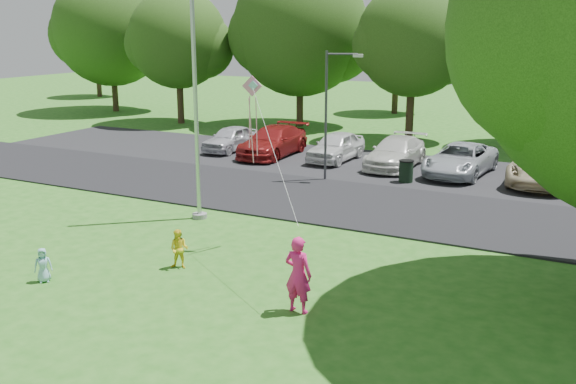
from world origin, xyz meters
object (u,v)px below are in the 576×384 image
at_px(trash_can, 406,172).
at_px(child_yellow, 179,249).
at_px(flagpole, 195,95).
at_px(kite, 253,104).
at_px(street_lamp, 331,104).
at_px(woman, 298,275).
at_px(child_blue, 43,265).

xyz_separation_m(trash_can, child_yellow, (-2.57, -12.10, 0.05)).
xyz_separation_m(flagpole, kite, (3.16, -1.73, 0.05)).
bearing_deg(street_lamp, kite, -99.26).
bearing_deg(trash_can, flagpole, -120.76).
bearing_deg(child_yellow, flagpole, 100.50).
relative_size(woman, kite, 0.49).
bearing_deg(child_yellow, kite, 50.02).
height_order(trash_can, child_yellow, child_yellow).
relative_size(trash_can, child_yellow, 0.91).
relative_size(trash_can, woman, 0.54).
relative_size(child_yellow, child_blue, 1.20).
xyz_separation_m(woman, child_blue, (-6.54, -1.35, -0.45)).
distance_m(trash_can, child_yellow, 12.37).
distance_m(flagpole, trash_can, 10.01).
height_order(flagpole, woman, flagpole).
xyz_separation_m(flagpole, child_yellow, (2.19, -4.10, -3.63)).
xyz_separation_m(flagpole, street_lamp, (1.77, 7.03, -0.94)).
height_order(woman, kite, kite).
bearing_deg(trash_can, child_yellow, -101.99).
bearing_deg(trash_can, child_blue, -109.36).
xyz_separation_m(flagpole, trash_can, (4.76, 8.00, -3.67)).
bearing_deg(trash_can, woman, -83.61).
bearing_deg(child_blue, flagpole, 40.20).
relative_size(flagpole, woman, 5.54).
bearing_deg(flagpole, kite, -28.73).
bearing_deg(child_yellow, child_blue, -154.49).
distance_m(street_lamp, kite, 8.93).
xyz_separation_m(trash_can, woman, (1.47, -13.10, 0.41)).
bearing_deg(child_blue, kite, 6.56).
relative_size(child_blue, kite, 0.24).
bearing_deg(kite, street_lamp, 84.87).
height_order(street_lamp, child_yellow, street_lamp).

